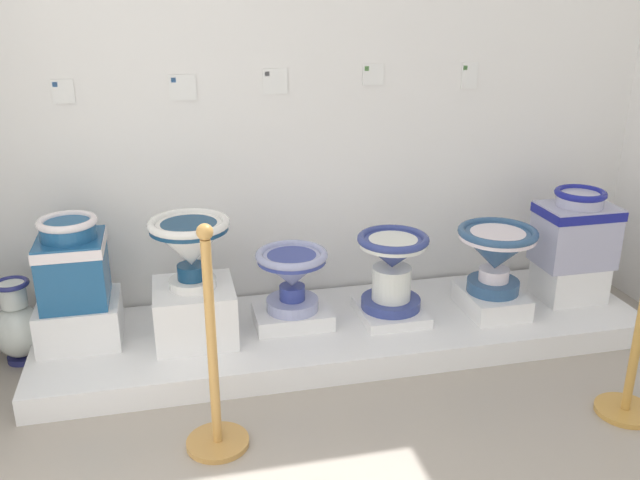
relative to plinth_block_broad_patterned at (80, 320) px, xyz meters
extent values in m
cube|color=white|center=(1.34, 0.37, 1.40)|extent=(3.89, 0.06, 3.27)
cube|color=white|center=(1.34, -0.09, -0.17)|extent=(3.16, 0.83, 0.13)
cube|color=white|center=(0.00, 0.00, 0.00)|extent=(0.39, 0.36, 0.21)
cube|color=#1D5386|center=(0.00, 0.00, 0.27)|extent=(0.31, 0.33, 0.33)
cube|color=white|center=(0.00, 0.00, 0.40)|extent=(0.32, 0.34, 0.05)
cylinder|color=#1D5386|center=(0.00, 0.00, 0.48)|extent=(0.26, 0.26, 0.08)
torus|color=white|center=(0.00, 0.00, 0.52)|extent=(0.28, 0.28, 0.04)
cube|color=white|center=(0.56, -0.10, 0.03)|extent=(0.39, 0.39, 0.28)
cylinder|color=white|center=(0.56, -0.10, 0.19)|extent=(0.23, 0.23, 0.04)
cylinder|color=navy|center=(0.56, -0.10, 0.25)|extent=(0.14, 0.14, 0.07)
cone|color=white|center=(0.56, -0.10, 0.39)|extent=(0.38, 0.38, 0.21)
cylinder|color=navy|center=(0.56, -0.10, 0.48)|extent=(0.37, 0.37, 0.03)
torus|color=white|center=(0.56, -0.10, 0.50)|extent=(0.39, 0.39, 0.04)
cylinder|color=navy|center=(0.56, -0.10, 0.49)|extent=(0.27, 0.27, 0.01)
cube|color=white|center=(1.06, -0.06, -0.07)|extent=(0.40, 0.28, 0.08)
cylinder|color=#9EA5D2|center=(1.06, -0.06, 0.01)|extent=(0.27, 0.27, 0.06)
cylinder|color=#323F93|center=(1.06, -0.06, 0.07)|extent=(0.13, 0.13, 0.07)
cone|color=#9EA5D2|center=(1.06, -0.06, 0.19)|extent=(0.36, 0.36, 0.17)
cylinder|color=#323F93|center=(1.06, -0.06, 0.26)|extent=(0.35, 0.35, 0.03)
torus|color=#9EA5D2|center=(1.06, -0.06, 0.28)|extent=(0.37, 0.37, 0.04)
cylinder|color=#323F93|center=(1.06, -0.06, 0.27)|extent=(0.25, 0.25, 0.01)
cube|color=white|center=(1.58, -0.09, -0.08)|extent=(0.34, 0.39, 0.05)
cylinder|color=#334088|center=(1.58, -0.09, -0.03)|extent=(0.32, 0.32, 0.05)
cylinder|color=white|center=(1.58, -0.09, 0.09)|extent=(0.21, 0.21, 0.18)
cone|color=#334088|center=(1.58, -0.09, 0.25)|extent=(0.36, 0.36, 0.16)
cylinder|color=white|center=(1.58, -0.09, 0.31)|extent=(0.35, 0.35, 0.03)
torus|color=#334088|center=(1.58, -0.09, 0.33)|extent=(0.37, 0.37, 0.04)
cylinder|color=white|center=(1.58, -0.09, 0.33)|extent=(0.25, 0.25, 0.01)
cube|color=white|center=(2.14, -0.15, -0.05)|extent=(0.30, 0.38, 0.11)
cylinder|color=#305580|center=(2.14, -0.15, 0.04)|extent=(0.28, 0.28, 0.07)
cylinder|color=white|center=(2.14, -0.15, 0.11)|extent=(0.16, 0.16, 0.07)
cone|color=#305580|center=(2.14, -0.15, 0.24)|extent=(0.41, 0.41, 0.21)
cylinder|color=white|center=(2.14, -0.15, 0.33)|extent=(0.40, 0.40, 0.03)
torus|color=#305580|center=(2.14, -0.15, 0.35)|extent=(0.42, 0.42, 0.04)
cylinder|color=white|center=(2.14, -0.15, 0.34)|extent=(0.29, 0.29, 0.01)
cube|color=white|center=(2.64, -0.09, 0.00)|extent=(0.34, 0.29, 0.20)
cube|color=#AFB1CF|center=(2.64, -0.09, 0.27)|extent=(0.40, 0.29, 0.34)
cube|color=navy|center=(2.64, -0.09, 0.40)|extent=(0.40, 0.30, 0.05)
cylinder|color=#AFB1CF|center=(2.64, -0.09, 0.47)|extent=(0.25, 0.25, 0.07)
torus|color=navy|center=(2.64, -0.09, 0.51)|extent=(0.28, 0.28, 0.04)
cube|color=white|center=(0.01, 0.34, 1.07)|extent=(0.10, 0.01, 0.12)
cube|color=#386BAD|center=(-0.02, 0.34, 1.11)|extent=(0.02, 0.01, 0.02)
cube|color=white|center=(0.59, 0.34, 1.07)|extent=(0.13, 0.01, 0.13)
cube|color=#386BAD|center=(0.54, 0.34, 1.11)|extent=(0.02, 0.01, 0.02)
cube|color=white|center=(1.06, 0.34, 1.09)|extent=(0.13, 0.01, 0.13)
cube|color=slate|center=(1.02, 0.34, 1.13)|extent=(0.02, 0.01, 0.02)
cube|color=white|center=(1.59, 0.34, 1.11)|extent=(0.12, 0.01, 0.11)
cube|color=#5B9E4C|center=(1.55, 0.34, 1.14)|extent=(0.02, 0.01, 0.02)
cube|color=white|center=(2.14, 0.34, 1.09)|extent=(0.09, 0.01, 0.14)
cube|color=#5B9E4C|center=(2.11, 0.34, 1.13)|extent=(0.02, 0.01, 0.02)
cylinder|color=navy|center=(-0.31, 0.09, -0.22)|extent=(0.15, 0.15, 0.03)
ellipsoid|color=white|center=(-0.31, 0.09, -0.06)|extent=(0.24, 0.24, 0.27)
cylinder|color=white|center=(-0.31, 0.09, 0.13)|extent=(0.13, 0.13, 0.12)
torus|color=navy|center=(-0.31, 0.09, 0.19)|extent=(0.17, 0.17, 0.02)
cylinder|color=#C28C45|center=(0.59, -0.82, -0.22)|extent=(0.26, 0.26, 0.02)
cylinder|color=#C28C45|center=(0.59, -0.82, 0.23)|extent=(0.04, 0.04, 0.88)
sphere|color=#C28C45|center=(0.59, -0.82, 0.71)|extent=(0.06, 0.06, 0.06)
cylinder|color=#C58E3E|center=(2.38, -1.00, -0.22)|extent=(0.26, 0.26, 0.02)
camera|label=1|loc=(0.48, -3.21, 1.55)|focal=38.28mm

